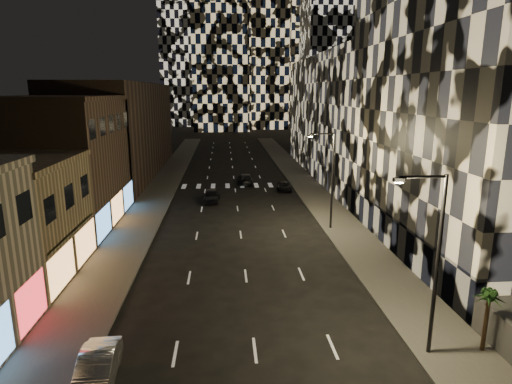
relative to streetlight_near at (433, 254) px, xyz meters
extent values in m
cube|color=#47443F|center=(-18.35, 40.00, -5.28)|extent=(4.00, 120.00, 0.15)
cube|color=#47443F|center=(1.65, 40.00, -5.28)|extent=(4.00, 120.00, 0.15)
cube|color=#4C4C47|center=(-16.25, 40.00, -5.28)|extent=(0.20, 120.00, 0.15)
cube|color=#4C4C47|center=(-0.45, 40.00, -5.28)|extent=(0.20, 120.00, 0.15)
cube|color=#453427|center=(-25.35, 23.50, 0.65)|extent=(10.00, 15.00, 12.00)
cube|color=#453427|center=(-25.35, 50.00, 1.65)|extent=(10.00, 40.00, 14.00)
cube|color=#232326|center=(11.65, 14.50, 5.65)|extent=(16.00, 25.00, 22.00)
cube|color=#383838|center=(3.95, 14.50, -3.85)|extent=(0.60, 25.00, 3.00)
cube|color=#232326|center=(11.65, 47.00, 3.65)|extent=(16.00, 40.00, 18.00)
cylinder|color=black|center=(0.25, 0.00, -0.70)|extent=(0.20, 0.20, 9.00)
cylinder|color=black|center=(-0.85, 0.00, 3.70)|extent=(2.20, 0.14, 0.14)
cube|color=black|center=(-1.95, 0.00, 3.58)|extent=(0.50, 0.25, 0.18)
cube|color=#FFEAB2|center=(-1.95, 0.00, 3.46)|extent=(0.35, 0.18, 0.06)
cylinder|color=black|center=(0.25, 20.00, -0.70)|extent=(0.20, 0.20, 9.00)
cylinder|color=black|center=(-0.85, 20.00, 3.70)|extent=(2.20, 0.14, 0.14)
cube|color=black|center=(-1.95, 20.00, 3.58)|extent=(0.50, 0.25, 0.18)
cube|color=#FFEAB2|center=(-1.95, 20.00, 3.46)|extent=(0.35, 0.18, 0.06)
imported|color=#A7A7AD|center=(-15.55, -1.05, -4.62)|extent=(1.83, 4.52, 1.46)
imported|color=black|center=(-11.33, 31.17, -4.59)|extent=(2.03, 4.56, 1.52)
imported|color=black|center=(-6.83, 40.96, -4.61)|extent=(2.11, 5.12, 1.48)
imported|color=black|center=(-1.91, 36.33, -4.80)|extent=(2.18, 4.15, 1.11)
cylinder|color=#47331E|center=(3.02, -0.03, -3.79)|extent=(0.21, 0.21, 2.82)
sphere|color=#224F1C|center=(3.02, -0.03, -2.25)|extent=(0.62, 0.62, 0.62)
cone|color=#224F1C|center=(3.23, -0.11, -2.29)|extent=(1.24, 0.65, 0.75)
cone|color=#224F1C|center=(3.21, 0.08, -2.29)|extent=(1.17, 0.85, 0.75)
cone|color=#224F1C|center=(3.05, 0.18, -2.29)|extent=(0.39, 1.24, 0.75)
cone|color=#224F1C|center=(2.87, 0.12, -2.29)|extent=(1.04, 1.05, 0.75)
cone|color=#224F1C|center=(2.80, -0.06, -2.29)|extent=(1.24, 0.37, 0.75)
cone|color=#224F1C|center=(2.90, -0.22, -2.29)|extent=(0.87, 1.16, 0.75)
cone|color=#224F1C|center=(3.09, -0.24, -2.29)|extent=(0.63, 1.24, 0.75)
camera|label=1|loc=(-9.73, -18.20, 7.43)|focal=30.00mm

